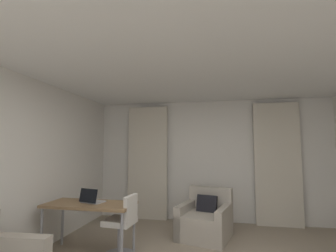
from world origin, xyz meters
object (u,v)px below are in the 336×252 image
Objects in this scene: armchair at (205,221)px; desk at (90,208)px; desk_chair at (122,229)px; laptop at (92,200)px.

armchair is 2.01m from desk.
desk_chair reaches higher than desk.
desk_chair is (0.53, -0.02, -0.28)m from desk.
laptop is at bearing -147.94° from armchair.
desk is 1.51× the size of desk_chair.
laptop is (0.01, 0.03, 0.11)m from desk.
armchair is at bearing 32.51° from desk.
armchair is 1.20× the size of desk_chair.
laptop is at bearing 175.38° from desk_chair.
desk_chair is 0.65m from laptop.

